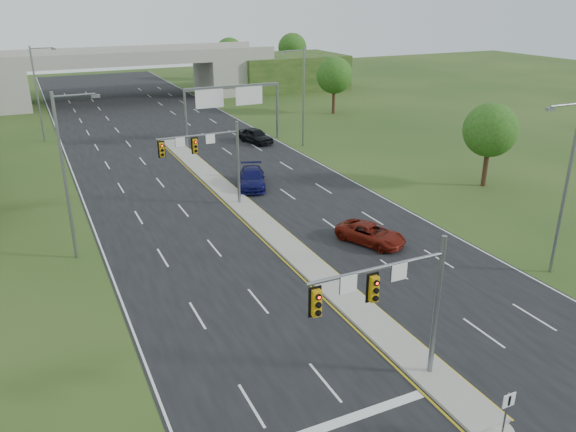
# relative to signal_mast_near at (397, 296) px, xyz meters

# --- Properties ---
(ground) EXTENTS (240.00, 240.00, 0.00)m
(ground) POSITION_rel_signal_mast_near_xyz_m (2.26, 0.07, -4.73)
(ground) COLOR #233F16
(ground) RESTS_ON ground
(road) EXTENTS (24.00, 160.00, 0.02)m
(road) POSITION_rel_signal_mast_near_xyz_m (2.26, 35.07, -4.72)
(road) COLOR black
(road) RESTS_ON ground
(median) EXTENTS (2.00, 54.00, 0.16)m
(median) POSITION_rel_signal_mast_near_xyz_m (2.26, 23.07, -4.63)
(median) COLOR gray
(median) RESTS_ON road
(median_nose) EXTENTS (2.00, 2.00, 0.16)m
(median_nose) POSITION_rel_signal_mast_near_xyz_m (2.26, -3.93, -4.63)
(median_nose) COLOR gray
(median_nose) RESTS_ON road
(lane_markings) EXTENTS (23.72, 160.00, 0.01)m
(lane_markings) POSITION_rel_signal_mast_near_xyz_m (1.66, 28.99, -4.70)
(lane_markings) COLOR gold
(lane_markings) RESTS_ON road
(signal_mast_near) EXTENTS (6.62, 0.60, 7.00)m
(signal_mast_near) POSITION_rel_signal_mast_near_xyz_m (0.00, 0.00, 0.00)
(signal_mast_near) COLOR slate
(signal_mast_near) RESTS_ON ground
(signal_mast_far) EXTENTS (6.62, 0.60, 7.00)m
(signal_mast_far) POSITION_rel_signal_mast_near_xyz_m (0.00, 25.00, 0.00)
(signal_mast_far) COLOR slate
(signal_mast_far) RESTS_ON ground
(keep_right_sign) EXTENTS (0.60, 0.13, 2.20)m
(keep_right_sign) POSITION_rel_signal_mast_near_xyz_m (2.26, -4.45, -3.21)
(keep_right_sign) COLOR slate
(keep_right_sign) RESTS_ON ground
(sign_gantry) EXTENTS (11.58, 0.44, 6.67)m
(sign_gantry) POSITION_rel_signal_mast_near_xyz_m (8.95, 44.99, 0.51)
(sign_gantry) COLOR slate
(sign_gantry) RESTS_ON ground
(overpass) EXTENTS (80.00, 14.00, 8.10)m
(overpass) POSITION_rel_signal_mast_near_xyz_m (2.26, 80.07, -1.17)
(overpass) COLOR gray
(overpass) RESTS_ON ground
(lightpole_l_mid) EXTENTS (2.85, 0.25, 11.00)m
(lightpole_l_mid) POSITION_rel_signal_mast_near_xyz_m (-11.03, 20.07, 1.38)
(lightpole_l_mid) COLOR slate
(lightpole_l_mid) RESTS_ON ground
(lightpole_l_far) EXTENTS (2.85, 0.25, 11.00)m
(lightpole_l_far) POSITION_rel_signal_mast_near_xyz_m (-11.03, 55.07, 1.38)
(lightpole_l_far) COLOR slate
(lightpole_l_far) RESTS_ON ground
(lightpole_r_near) EXTENTS (2.85, 0.25, 11.00)m
(lightpole_r_near) POSITION_rel_signal_mast_near_xyz_m (15.56, 5.07, 1.38)
(lightpole_r_near) COLOR slate
(lightpole_r_near) RESTS_ON ground
(lightpole_r_far) EXTENTS (2.85, 0.25, 11.00)m
(lightpole_r_far) POSITION_rel_signal_mast_near_xyz_m (15.56, 40.07, 1.38)
(lightpole_r_far) COLOR slate
(lightpole_r_far) RESTS_ON ground
(tree_r_near) EXTENTS (4.80, 4.80, 7.60)m
(tree_r_near) POSITION_rel_signal_mast_near_xyz_m (24.26, 20.07, 0.45)
(tree_r_near) COLOR #382316
(tree_r_near) RESTS_ON ground
(tree_r_mid) EXTENTS (5.20, 5.20, 8.12)m
(tree_r_mid) POSITION_rel_signal_mast_near_xyz_m (28.26, 55.07, 0.78)
(tree_r_mid) COLOR #382316
(tree_r_mid) RESTS_ON ground
(tree_back_c) EXTENTS (5.60, 5.60, 8.32)m
(tree_back_c) POSITION_rel_signal_mast_near_xyz_m (26.26, 94.07, 0.78)
(tree_back_c) COLOR #382316
(tree_back_c) RESTS_ON ground
(tree_back_d) EXTENTS (6.00, 6.00, 8.85)m
(tree_back_d) POSITION_rel_signal_mast_near_xyz_m (40.26, 94.07, 1.11)
(tree_back_d) COLOR #382316
(tree_back_d) RESTS_ON ground
(car_far_a) EXTENTS (4.20, 5.55, 1.40)m
(car_far_a) POSITION_rel_signal_mast_near_xyz_m (7.85, 13.67, -4.01)
(car_far_a) COLOR #611309
(car_far_a) RESTS_ON road
(car_far_b) EXTENTS (4.13, 6.11, 1.64)m
(car_far_b) POSITION_rel_signal_mast_near_xyz_m (4.91, 28.81, -3.88)
(car_far_b) COLOR #0B0C44
(car_far_b) RESTS_ON road
(car_far_c) EXTENTS (3.24, 5.41, 1.72)m
(car_far_c) POSITION_rel_signal_mast_near_xyz_m (11.32, 43.73, -3.84)
(car_far_c) COLOR black
(car_far_c) RESTS_ON road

